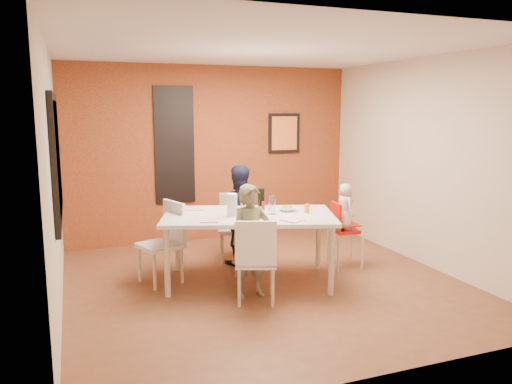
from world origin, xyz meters
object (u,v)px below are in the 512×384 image
object	(u,v)px
toddler	(345,206)
child_near	(251,241)
chair_near	(256,257)
chair_far	(234,223)
high_chair	(343,228)
wine_bottle	(261,201)
paper_towel_roll	(232,205)
chair_left	(166,238)
child_far	(238,215)
dining_table	(249,220)

from	to	relation	value
toddler	child_near	bearing A→B (deg)	107.66
chair_near	chair_far	size ratio (longest dim) A/B	1.03
high_chair	wine_bottle	bearing A→B (deg)	101.77
chair_far	wine_bottle	world-z (taller)	wine_bottle
chair_near	paper_towel_roll	bearing A→B (deg)	-65.00
chair_left	child_far	distance (m)	1.09
chair_near	paper_towel_roll	size ratio (longest dim) A/B	3.55
wine_bottle	chair_near	bearing A→B (deg)	-115.37
chair_left	child_near	xyz separation A→B (m)	(0.78, -0.79, 0.09)
wine_bottle	paper_towel_roll	size ratio (longest dim) A/B	1.15
child_near	chair_near	bearing A→B (deg)	-99.92
dining_table	high_chair	size ratio (longest dim) A/B	2.58
chair_left	wine_bottle	bearing A→B (deg)	51.10
high_chair	child_far	xyz separation A→B (m)	(-1.22, 0.62, 0.14)
high_chair	paper_towel_roll	size ratio (longest dim) A/B	3.31
chair_near	dining_table	bearing A→B (deg)	-83.09
child_near	chair_left	bearing A→B (deg)	131.48
toddler	dining_table	bearing A→B (deg)	92.16
chair_left	child_near	world-z (taller)	child_near
chair_near	wine_bottle	bearing A→B (deg)	-95.00
child_far	paper_towel_roll	distance (m)	0.87
chair_left	child_near	bearing A→B (deg)	24.76
dining_table	high_chair	world-z (taller)	high_chair
child_near	paper_towel_roll	bearing A→B (deg)	98.21
chair_left	dining_table	bearing A→B (deg)	48.50
child_far	wine_bottle	distance (m)	0.80
high_chair	child_near	xyz separation A→B (m)	(-1.46, -0.54, 0.10)
child_near	paper_towel_roll	size ratio (longest dim) A/B	4.78
child_near	child_far	distance (m)	1.18
dining_table	chair_near	world-z (taller)	chair_near
child_far	paper_towel_roll	bearing A→B (deg)	74.26
dining_table	wine_bottle	xyz separation A→B (m)	(0.15, -0.01, 0.22)
toddler	chair_far	bearing A→B (deg)	52.42
high_chair	wine_bottle	xyz separation A→B (m)	(-1.17, -0.11, 0.46)
chair_near	chair_left	size ratio (longest dim) A/B	0.96
child_far	paper_towel_roll	size ratio (longest dim) A/B	5.08
chair_left	high_chair	xyz separation A→B (m)	(2.24, -0.26, -0.02)
chair_left	paper_towel_roll	world-z (taller)	paper_towel_roll
dining_table	child_near	distance (m)	0.47
toddler	wine_bottle	world-z (taller)	wine_bottle
chair_left	toddler	world-z (taller)	toddler
chair_far	child_far	size ratio (longest dim) A/B	0.68
chair_near	paper_towel_roll	world-z (taller)	paper_towel_roll
dining_table	chair_left	xyz separation A→B (m)	(-0.91, 0.36, -0.21)
chair_far	child_far	world-z (taller)	child_far
chair_near	child_far	size ratio (longest dim) A/B	0.70
chair_near	child_near	distance (m)	0.26
child_near	child_far	world-z (taller)	child_far
chair_left	paper_towel_roll	xyz separation A→B (m)	(0.70, -0.39, 0.42)
chair_far	wine_bottle	bearing A→B (deg)	-69.40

